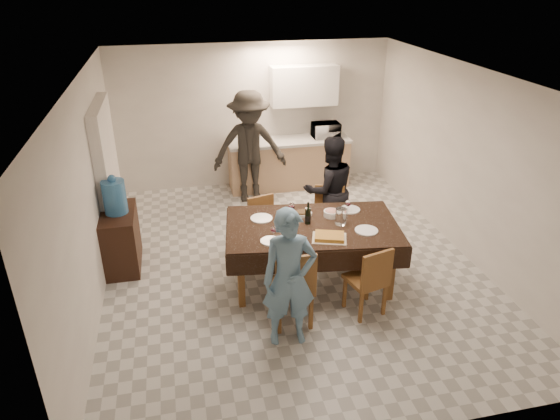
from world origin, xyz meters
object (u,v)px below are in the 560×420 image
at_px(water_pitcher, 341,216).
at_px(water_jug, 115,197).
at_px(console, 121,239).
at_px(wine_bottle, 308,213).
at_px(dining_table, 313,228).
at_px(person_far, 329,190).
at_px(person_near, 289,279).
at_px(person_kitchen, 250,147).
at_px(microwave, 326,130).
at_px(savoury_tart, 329,237).

bearing_deg(water_pitcher, water_jug, 160.52).
xyz_separation_m(console, wine_bottle, (2.39, -0.89, 0.58)).
distance_m(dining_table, water_jug, 2.62).
relative_size(wine_bottle, person_far, 0.18).
distance_m(dining_table, person_near, 1.19).
relative_size(wine_bottle, person_kitchen, 0.15).
xyz_separation_m(wine_bottle, microwave, (1.19, 3.13, 0.06)).
relative_size(savoury_tart, person_kitchen, 0.21).
bearing_deg(person_far, microwave, -110.51).
bearing_deg(wine_bottle, dining_table, -45.00).
bearing_deg(person_far, savoury_tart, 67.55).
bearing_deg(water_jug, person_kitchen, 40.78).
xyz_separation_m(console, microwave, (3.58, 2.24, 0.64)).
bearing_deg(water_jug, dining_table, -21.01).
relative_size(water_pitcher, savoury_tart, 0.52).
distance_m(water_pitcher, person_kitchen, 2.87).
height_order(console, wine_bottle, wine_bottle).
bearing_deg(savoury_tart, microwave, 73.68).
distance_m(person_near, person_kitchen, 3.79).
height_order(wine_bottle, person_kitchen, person_kitchen).
bearing_deg(microwave, console, 32.09).
xyz_separation_m(water_pitcher, microwave, (0.79, 3.23, 0.10)).
bearing_deg(water_pitcher, microwave, 76.22).
bearing_deg(dining_table, savoury_tart, -67.47).
distance_m(console, person_kitchen, 2.80).
distance_m(wine_bottle, person_kitchen, 2.70).
bearing_deg(person_far, wine_bottle, 54.06).
height_order(water_pitcher, savoury_tart, water_pitcher).
distance_m(water_pitcher, savoury_tart, 0.42).
bearing_deg(console, water_pitcher, -19.48).
distance_m(water_jug, person_near, 2.75).
bearing_deg(console, person_far, 2.19).
bearing_deg(person_far, dining_table, 57.37).
relative_size(microwave, person_far, 0.30).
height_order(water_jug, savoury_tart, water_jug).
distance_m(dining_table, person_kitchen, 2.76).
bearing_deg(console, savoury_tart, -27.42).
relative_size(water_jug, wine_bottle, 1.50).
relative_size(dining_table, console, 2.60).
distance_m(microwave, person_near, 4.56).
distance_m(water_jug, person_far, 3.00).
height_order(wine_bottle, microwave, microwave).
bearing_deg(microwave, water_pitcher, 76.22).
distance_m(water_jug, microwave, 4.22).
xyz_separation_m(console, savoury_tart, (2.54, -1.32, 0.46)).
relative_size(water_jug, person_far, 0.28).
xyz_separation_m(person_far, person_kitchen, (-0.91, 1.68, 0.16)).
bearing_deg(console, dining_table, -21.01).
xyz_separation_m(water_jug, water_pitcher, (2.79, -0.99, -0.10)).
height_order(water_pitcher, person_near, person_near).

